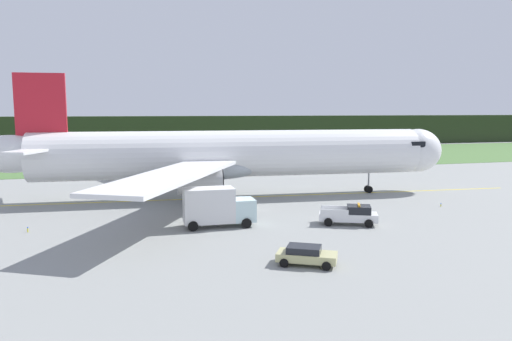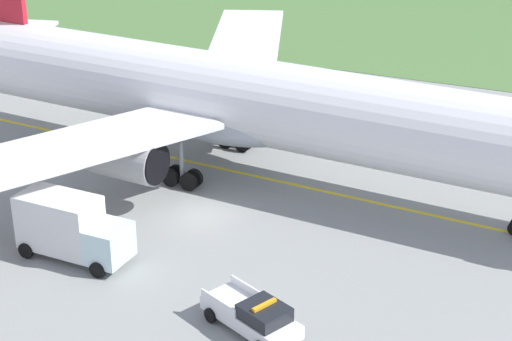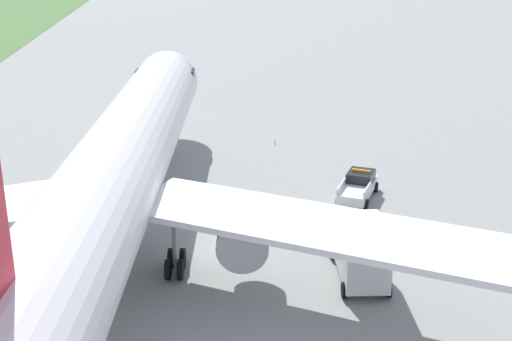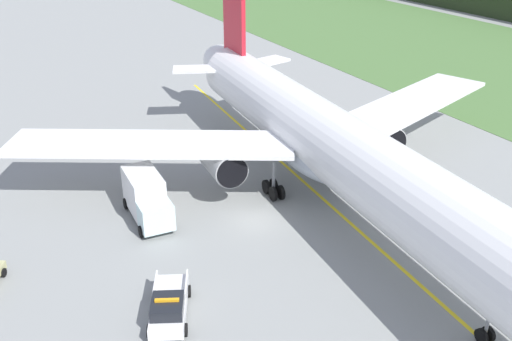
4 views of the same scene
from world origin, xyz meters
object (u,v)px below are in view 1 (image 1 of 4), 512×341
(staff_car, at_px, (306,255))
(ops_pickup_truck, at_px, (350,215))
(airliner, at_px, (229,155))
(catering_truck, at_px, (216,206))

(staff_car, bearing_deg, ops_pickup_truck, 50.04)
(airliner, relative_size, ops_pickup_truck, 9.97)
(airliner, relative_size, staff_car, 12.73)
(ops_pickup_truck, distance_m, catering_truck, 12.32)
(airliner, bearing_deg, ops_pickup_truck, -64.40)
(ops_pickup_truck, relative_size, catering_truck, 0.87)
(airliner, height_order, catering_truck, airliner)
(airliner, xyz_separation_m, staff_car, (-0.40, -26.16, -4.42))
(catering_truck, height_order, staff_car, catering_truck)
(airliner, distance_m, catering_truck, 14.85)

